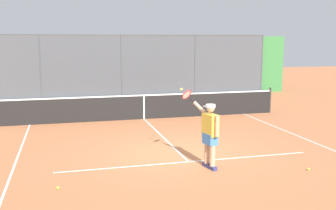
% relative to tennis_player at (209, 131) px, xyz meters
% --- Properties ---
extents(ground_plane, '(60.00, 60.00, 0.00)m').
position_rel_tennis_player_xyz_m(ground_plane, '(0.32, -1.35, -0.90)').
color(ground_plane, '#B76B42').
extents(court_line_markings, '(8.52, 10.37, 0.01)m').
position_rel_tennis_player_xyz_m(court_line_markings, '(0.32, -0.29, -0.90)').
color(court_line_markings, white).
rests_on(court_line_markings, ground).
extents(fence_backdrop, '(19.29, 1.37, 3.36)m').
position_rel_tennis_player_xyz_m(fence_backdrop, '(0.32, -12.81, 0.71)').
color(fence_backdrop, '#474C51').
rests_on(fence_backdrop, ground).
extents(tennis_net, '(10.95, 0.09, 1.07)m').
position_rel_tennis_player_xyz_m(tennis_net, '(0.32, -6.28, -0.41)').
color(tennis_net, '#2D2D2D').
rests_on(tennis_net, ground).
extents(tennis_player, '(0.68, 1.26, 1.85)m').
position_rel_tennis_player_xyz_m(tennis_player, '(0.00, 0.00, 0.00)').
color(tennis_player, navy).
rests_on(tennis_player, ground).
extents(tennis_ball_near_net, '(0.07, 0.07, 0.07)m').
position_rel_tennis_player_xyz_m(tennis_ball_near_net, '(-2.21, 0.79, -0.87)').
color(tennis_ball_near_net, '#D6E042').
rests_on(tennis_ball_near_net, ground).
extents(tennis_ball_near_baseline, '(0.07, 0.07, 0.07)m').
position_rel_tennis_player_xyz_m(tennis_ball_near_baseline, '(3.51, 0.51, -0.87)').
color(tennis_ball_near_baseline, '#C1D138').
rests_on(tennis_ball_near_baseline, ground).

